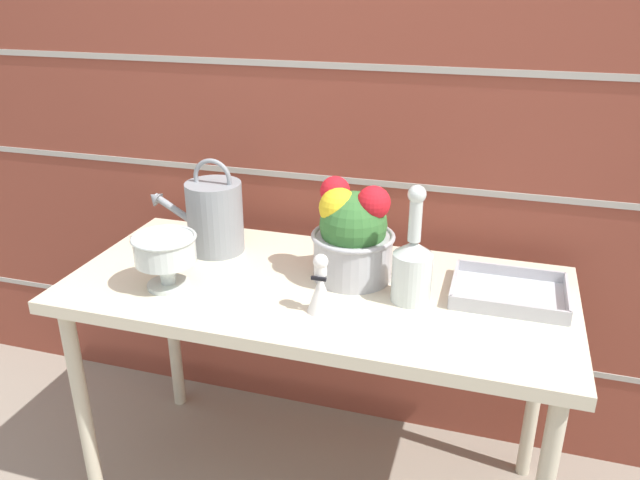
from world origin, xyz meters
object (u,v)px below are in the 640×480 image
object	(u,v)px
crystal_pedestal_bowl	(165,252)
glass_decanter	(412,264)
figurine_vase	(321,289)
wire_tray	(509,294)
watering_can	(214,216)
flower_planter	(352,234)

from	to	relation	value
crystal_pedestal_bowl	glass_decanter	world-z (taller)	glass_decanter
figurine_vase	wire_tray	xyz separation A→B (m)	(0.46, 0.22, -0.05)
watering_can	crystal_pedestal_bowl	size ratio (longest dim) A/B	1.79
crystal_pedestal_bowl	figurine_vase	size ratio (longest dim) A/B	1.10
flower_planter	glass_decanter	bearing A→B (deg)	-25.33
watering_can	crystal_pedestal_bowl	world-z (taller)	watering_can
glass_decanter	figurine_vase	bearing A→B (deg)	-148.97
flower_planter	figurine_vase	xyz separation A→B (m)	(-0.03, -0.21, -0.07)
flower_planter	wire_tray	distance (m)	0.45
crystal_pedestal_bowl	watering_can	bearing A→B (deg)	86.24
figurine_vase	wire_tray	world-z (taller)	figurine_vase
figurine_vase	wire_tray	size ratio (longest dim) A/B	0.53
flower_planter	figurine_vase	bearing A→B (deg)	-97.21
crystal_pedestal_bowl	flower_planter	distance (m)	0.51
watering_can	glass_decanter	distance (m)	0.65
watering_can	wire_tray	size ratio (longest dim) A/B	1.05
glass_decanter	figurine_vase	size ratio (longest dim) A/B	2.00
figurine_vase	flower_planter	bearing A→B (deg)	82.79
glass_decanter	watering_can	bearing A→B (deg)	166.92
glass_decanter	crystal_pedestal_bowl	bearing A→B (deg)	-169.76
crystal_pedestal_bowl	glass_decanter	bearing A→B (deg)	10.24
flower_planter	wire_tray	xyz separation A→B (m)	(0.43, 0.01, -0.12)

